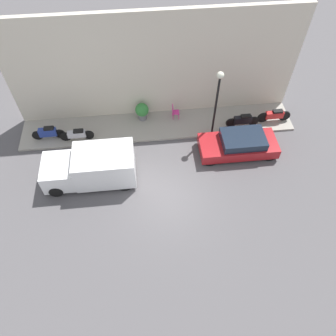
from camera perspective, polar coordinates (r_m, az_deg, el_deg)
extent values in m
plane|color=#514F51|center=(16.65, -0.23, -4.96)|extent=(60.00, 60.00, 0.00)
cube|color=gray|center=(19.73, -1.72, 7.40)|extent=(2.33, 15.96, 0.12)
cube|color=beige|center=(18.70, -2.33, 17.08)|extent=(0.30, 15.96, 6.41)
cube|color=maroon|center=(18.48, 12.04, 3.81)|extent=(1.82, 4.24, 0.60)
cube|color=#192333|center=(18.16, 12.96, 4.95)|extent=(1.60, 2.33, 0.45)
cylinder|color=black|center=(17.73, 7.42, 1.21)|extent=(0.20, 0.64, 0.64)
cylinder|color=black|center=(18.72, 6.54, 4.96)|extent=(0.20, 0.64, 0.64)
cylinder|color=black|center=(18.65, 17.38, 2.00)|extent=(0.20, 0.64, 0.64)
cylinder|color=black|center=(19.59, 16.08, 5.54)|extent=(0.20, 0.64, 0.64)
cube|color=white|center=(16.81, -10.94, 0.52)|extent=(1.99, 3.00, 1.69)
cube|color=white|center=(17.44, -18.34, -0.63)|extent=(1.89, 1.62, 1.18)
cube|color=#192333|center=(17.26, -19.39, -0.04)|extent=(1.69, 0.89, 0.47)
cylinder|color=black|center=(17.34, -18.91, -3.83)|extent=(0.22, 0.70, 0.70)
cylinder|color=black|center=(18.35, -18.38, 0.66)|extent=(0.22, 0.70, 0.70)
cylinder|color=black|center=(16.75, -7.57, -2.99)|extent=(0.22, 0.70, 0.70)
cylinder|color=black|center=(17.80, -7.70, 1.59)|extent=(0.22, 0.70, 0.70)
cube|color=navy|center=(19.78, -20.22, 5.87)|extent=(0.30, 0.98, 0.48)
cube|color=black|center=(19.54, -20.08, 6.51)|extent=(0.27, 0.53, 0.12)
cylinder|color=black|center=(20.09, -21.76, 5.29)|extent=(0.10, 0.60, 0.60)
cylinder|color=black|center=(19.75, -18.33, 5.68)|extent=(0.10, 0.60, 0.60)
cube|color=#B21E1E|center=(20.58, 18.05, 8.81)|extent=(0.30, 1.05, 0.41)
cube|color=black|center=(20.46, 18.61, 9.35)|extent=(0.27, 0.57, 0.12)
cylinder|color=black|center=(20.44, 16.23, 8.45)|extent=(0.10, 0.67, 0.67)
cylinder|color=black|center=(20.93, 19.62, 8.55)|extent=(0.10, 0.67, 0.67)
cube|color=#B7B7BF|center=(19.26, -15.61, 5.70)|extent=(0.30, 1.00, 0.36)
cube|color=black|center=(19.07, -15.36, 6.23)|extent=(0.27, 0.55, 0.12)
cylinder|color=black|center=(19.49, -17.39, 5.24)|extent=(0.10, 0.59, 0.59)
cylinder|color=black|center=(19.24, -13.64, 5.63)|extent=(0.10, 0.59, 0.59)
cube|color=black|center=(19.80, 12.88, 8.19)|extent=(0.30, 1.04, 0.43)
cube|color=black|center=(19.66, 13.42, 8.77)|extent=(0.27, 0.57, 0.12)
cylinder|color=black|center=(19.73, 10.90, 7.76)|extent=(0.10, 0.61, 0.61)
cylinder|color=black|center=(20.12, 14.65, 7.93)|extent=(0.10, 0.61, 0.61)
cylinder|color=black|center=(18.05, 8.27, 10.42)|extent=(0.12, 0.12, 3.92)
sphere|color=silver|center=(16.75, 9.12, 15.68)|extent=(0.37, 0.37, 0.37)
cylinder|color=slate|center=(20.00, -4.46, 8.99)|extent=(0.50, 0.50, 0.38)
sphere|color=#337F38|center=(19.65, -4.55, 10.07)|extent=(0.80, 0.80, 0.80)
cube|color=#D8338C|center=(19.85, 1.35, 9.69)|extent=(0.40, 0.40, 0.04)
cube|color=#D8338C|center=(19.66, 0.84, 10.22)|extent=(0.40, 0.04, 0.48)
cylinder|color=#D8338C|center=(19.90, 1.90, 8.92)|extent=(0.04, 0.04, 0.40)
cylinder|color=#D8338C|center=(20.15, 1.78, 9.60)|extent=(0.04, 0.04, 0.40)
cylinder|color=#D8338C|center=(19.86, 0.90, 8.86)|extent=(0.04, 0.04, 0.40)
cylinder|color=#D8338C|center=(20.11, 0.79, 9.53)|extent=(0.04, 0.04, 0.40)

